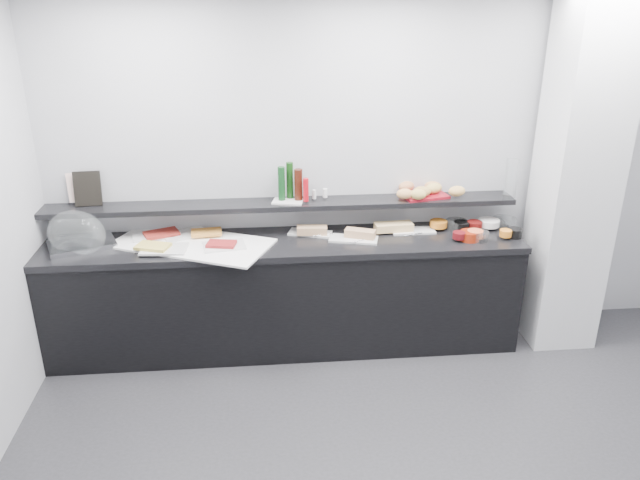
{
  "coord_description": "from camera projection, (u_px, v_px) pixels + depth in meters",
  "views": [
    {
      "loc": [
        -0.83,
        -2.65,
        2.71
      ],
      "look_at": [
        -0.45,
        1.45,
        1.0
      ],
      "focal_mm": 35.0,
      "sensor_mm": 36.0,
      "label": 1
    }
  ],
  "objects": [
    {
      "name": "condiment_tray",
      "position": [
        288.0,
        202.0,
        4.76
      ],
      "size": [
        0.26,
        0.19,
        0.01
      ],
      "primitive_type": "cube",
      "rotation": [
        0.0,
        0.0,
        -0.23
      ],
      "color": "white",
      "rests_on": "wall_shelf"
    },
    {
      "name": "fill_red_jam",
      "position": [
        459.0,
        235.0,
        4.68
      ],
      "size": [
        0.12,
        0.12,
        0.05
      ],
      "primitive_type": "cylinder",
      "rotation": [
        0.0,
        0.0,
        0.27
      ],
      "color": "#530B0F",
      "rests_on": "bowl_red_jam"
    },
    {
      "name": "platter_salmon",
      "position": [
        185.0,
        234.0,
        4.77
      ],
      "size": [
        0.39,
        0.33,
        0.01
      ],
      "primitive_type": "cube",
      "rotation": [
        0.0,
        0.0,
        0.4
      ],
      "color": "silver",
      "rests_on": "linen_runner"
    },
    {
      "name": "bread_roll_sw",
      "position": [
        405.0,
        194.0,
        4.75
      ],
      "size": [
        0.13,
        0.09,
        0.08
      ],
      "primitive_type": "ellipsoid",
      "rotation": [
        0.0,
        0.0,
        -0.05
      ],
      "color": "tan",
      "rests_on": "bread_tray"
    },
    {
      "name": "back_wall",
      "position": [
        371.0,
        170.0,
        4.87
      ],
      "size": [
        5.0,
        0.02,
        2.7
      ],
      "primitive_type": "cube",
      "color": "#AEB0B5",
      "rests_on": "ground"
    },
    {
      "name": "wall_shelf",
      "position": [
        282.0,
        204.0,
        4.77
      ],
      "size": [
        3.6,
        0.25,
        0.04
      ],
      "primitive_type": "cube",
      "color": "black",
      "rests_on": "back_wall"
    },
    {
      "name": "fill_black_jam",
      "position": [
        475.0,
        224.0,
        4.89
      ],
      "size": [
        0.15,
        0.15,
        0.05
      ],
      "primitive_type": "cylinder",
      "rotation": [
        0.0,
        0.0,
        0.39
      ],
      "color": "#5C0F0D",
      "rests_on": "bowl_black_jam"
    },
    {
      "name": "bowl_glass_fruit",
      "position": [
        457.0,
        225.0,
        4.92
      ],
      "size": [
        0.22,
        0.22,
        0.07
      ],
      "primitive_type": "cylinder",
      "rotation": [
        0.0,
        0.0,
        0.38
      ],
      "color": "white",
      "rests_on": "counter_top"
    },
    {
      "name": "buffet_cabinet",
      "position": [
        285.0,
        297.0,
        4.88
      ],
      "size": [
        3.6,
        0.6,
        0.85
      ],
      "primitive_type": "cube",
      "color": "black",
      "rests_on": "ground"
    },
    {
      "name": "tongs_mid",
      "position": [
        360.0,
        241.0,
        4.66
      ],
      "size": [
        0.15,
        0.08,
        0.01
      ],
      "primitive_type": "cylinder",
      "rotation": [
        0.0,
        1.57,
        0.47
      ],
      "color": "silver",
      "rests_on": "sandwich_plate_mid"
    },
    {
      "name": "bowl_red_jam",
      "position": [
        470.0,
        236.0,
        4.7
      ],
      "size": [
        0.17,
        0.17,
        0.07
      ],
      "primitive_type": "cylinder",
      "rotation": [
        0.0,
        0.0,
        -0.21
      ],
      "color": "maroon",
      "rests_on": "counter_top"
    },
    {
      "name": "fill_glass_salmon",
      "position": [
        475.0,
        234.0,
        4.71
      ],
      "size": [
        0.16,
        0.16,
        0.05
      ],
      "primitive_type": "cylinder",
      "rotation": [
        0.0,
        0.0,
        -0.42
      ],
      "color": "#F2683B",
      "rests_on": "bowl_glass_salmon"
    },
    {
      "name": "bottle_brown",
      "position": [
        298.0,
        185.0,
        4.73
      ],
      "size": [
        0.08,
        0.08,
        0.24
      ],
      "primitive_type": "cylinder",
      "rotation": [
        0.0,
        0.0,
        -0.37
      ],
      "color": "#361209",
      "rests_on": "condiment_tray"
    },
    {
      "name": "bread_roll_s",
      "position": [
        418.0,
        194.0,
        4.74
      ],
      "size": [
        0.14,
        0.1,
        0.08
      ],
      "primitive_type": "ellipsoid",
      "rotation": [
        0.0,
        0.0,
        -0.19
      ],
      "color": "tan",
      "rests_on": "bread_tray"
    },
    {
      "name": "bread_roll_se",
      "position": [
        457.0,
        191.0,
        4.82
      ],
      "size": [
        0.14,
        0.1,
        0.08
      ],
      "primitive_type": "ellipsoid",
      "rotation": [
        0.0,
        0.0,
        0.11
      ],
      "color": "tan",
      "rests_on": "bread_tray"
    },
    {
      "name": "platter_meat_b",
      "position": [
        224.0,
        246.0,
        4.56
      ],
      "size": [
        0.33,
        0.25,
        0.01
      ],
      "primitive_type": "cube",
      "rotation": [
        0.0,
        0.0,
        0.17
      ],
      "color": "silver",
      "rests_on": "linen_runner"
    },
    {
      "name": "platter_meat_a",
      "position": [
        153.0,
        235.0,
        4.74
      ],
      "size": [
        0.34,
        0.27,
        0.01
      ],
      "primitive_type": "cube",
      "rotation": [
        0.0,
        0.0,
        0.23
      ],
      "color": "white",
      "rests_on": "linen_runner"
    },
    {
      "name": "bread_roll_midw",
      "position": [
        422.0,
        191.0,
        4.81
      ],
      "size": [
        0.15,
        0.12,
        0.08
      ],
      "primitive_type": "ellipsoid",
      "rotation": [
        0.0,
        0.0,
        -0.25
      ],
      "color": "#B38944",
      "rests_on": "bread_tray"
    },
    {
      "name": "sandwich_food_left",
      "position": [
        312.0,
        230.0,
        4.78
      ],
      "size": [
        0.24,
        0.11,
        0.06
      ],
      "primitive_type": "cube",
      "rotation": [
        0.0,
        0.0,
        -0.09
      ],
      "color": "tan",
      "rests_on": "sandwich_plate_left"
    },
    {
      "name": "bowl_glass_cream",
      "position": [
        504.0,
        222.0,
        4.96
      ],
      "size": [
        0.22,
        0.22,
        0.07
      ],
      "primitive_type": "cylinder",
      "rotation": [
        0.0,
        0.0,
        -0.17
      ],
      "color": "silver",
      "rests_on": "counter_top"
    },
    {
      "name": "carafe",
      "position": [
        511.0,
        178.0,
        4.82
      ],
      "size": [
        0.13,
        0.13,
        0.3
      ],
      "primitive_type": "cylinder",
      "rotation": [
        0.0,
        0.0,
        0.39
      ],
      "color": "silver",
      "rests_on": "wall_shelf"
    },
    {
      "name": "cloche_base",
      "position": [
        82.0,
        244.0,
        4.59
      ],
      "size": [
        0.54,
        0.46,
        0.04
      ],
      "primitive_type": "cube",
      "rotation": [
        0.0,
        0.0,
        0.39
      ],
      "color": "#BABDC2",
      "rests_on": "counter_top"
    },
    {
      "name": "fill_glass_fruit",
      "position": [
        438.0,
        224.0,
        4.9
      ],
      "size": [
        0.18,
        0.18,
        0.05
      ],
      "primitive_type": "cylinder",
      "rotation": [
        0.0,
        0.0,
        0.41
      ],
      "color": "orange",
      "rests_on": "bowl_glass_fruit"
    },
    {
      "name": "bowl_black_fruit",
      "position": [
        515.0,
        233.0,
        4.75
      ],
      "size": [
        0.12,
        0.12,
        0.07
      ],
      "primitive_type": "cylinder",
      "rotation": [
        0.0,
        0.0,
        -0.07
      ],
      "color": "black",
      "rests_on": "counter_top"
    },
    {
      "name": "tongs_right",
      "position": [
        413.0,
        234.0,
        4.77
      ],
      "size": [
        0.15,
        0.06,
        0.01
      ],
      "primitive_type": "cylinder",
      "rotation": [
        0.0,
        1.57,
        0.32
      ],
      "color": "#ADAFB3",
      "rests_on": "sandwich_plate_right"
    },
    {
      "name": "sandwich_plate_right",
      "position": [
        413.0,
        231.0,
        4.87
      ],
      "size": [
        0.34,
        0.15,
        0.01
      ],
      "primitive_type": "cube",
      "rotation": [
        0.0,
        0.0,
        0.02
      ],
      "color": "white",
      "rests_on": "counter_top"
    },
    {
      "name": "sandwich_plate_mid",
      "position": [
        353.0,
        239.0,
        4.71
      ],
      "size": [
        0.39,
        0.24,
        0.01
      ],
      "primitive_type": "cube",
      "rotation": [
        0.0,
        0.0,
        -0.25
      ],
      "color": "silver",
      "rests_on": "counter_top"
    },
    {
      "name": "counter_top",
      "position": [
        284.0,
        244.0,
        4.71
      ],
      "size": [
        3.62,
        0.62,
        0.05
      ],
      "primitive_type": "cube",
      "color": "black",
      "rests_on": "buffet_cabinet"
    },
    {
      "name": "bread_roll_ne",
      "position": [
        433.0,
        186.0,
        4.93
      ],
      "size": [
        0.15,
        0.12,
        0.08
      ],
      "primitive_type": "ellipsoid",
      "rotation": [
        0.0,
        0.0,
        -0.27
      ],
      "color": "#BF8049",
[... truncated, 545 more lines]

